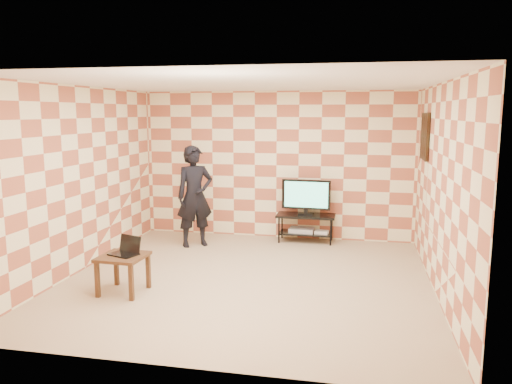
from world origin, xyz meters
The scene contains 14 objects.
floor centered at (0.00, 0.00, 0.00)m, with size 5.00×5.00×0.00m, color tan.
wall_back centered at (0.00, 2.50, 1.35)m, with size 5.00×0.02×2.70m, color #FCEFBC.
wall_front centered at (0.00, -2.50, 1.35)m, with size 5.00×0.02×2.70m, color #FCEFBC.
wall_left centered at (-2.50, 0.00, 1.35)m, with size 0.02×5.00×2.70m, color #FCEFBC.
wall_right centered at (2.50, 0.00, 1.35)m, with size 0.02×5.00×2.70m, color #FCEFBC.
ceiling centered at (0.00, 0.00, 2.70)m, with size 5.00×5.00×0.02m, color white.
wall_art centered at (2.47, 1.55, 1.95)m, with size 0.04×0.72×0.72m.
tv_stand centered at (0.58, 2.24, 0.37)m, with size 1.04×0.47×0.50m.
tv centered at (0.58, 2.23, 0.85)m, with size 0.87×0.18×0.63m.
dvd_player centered at (0.51, 2.25, 0.21)m, with size 0.44×0.31×0.07m, color #AEAEB0.
game_console centered at (0.87, 2.20, 0.20)m, with size 0.24×0.17×0.05m, color silver.
side_table centered at (-1.47, -0.81, 0.41)m, with size 0.59×0.59×0.50m.
laptop centered at (-1.45, -0.75, 0.55)m, with size 0.42×0.37×0.23m.
person centered at (-1.28, 1.59, 0.88)m, with size 0.64×0.42×1.75m, color black.
Camera 1 is at (1.45, -6.55, 2.32)m, focal length 35.00 mm.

